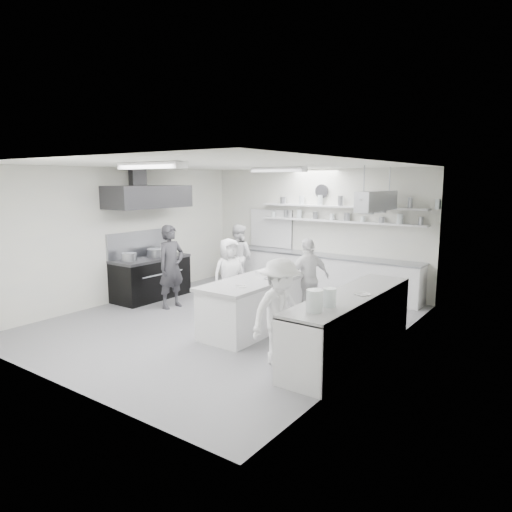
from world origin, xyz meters
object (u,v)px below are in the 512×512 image
Objects in this scene: prep_island at (257,305)px; cook_stove at (171,267)px; right_counter at (350,325)px; stove at (151,279)px; back_counter at (319,273)px; cook_back at (238,257)px.

cook_stove is (-2.32, 0.10, 0.45)m from prep_island.
cook_stove is at bearing 175.84° from right_counter.
stove is 4.03m from back_counter.
back_counter is at bearing 124.65° from right_counter.
cook_stove is 1.09× the size of cook_back.
prep_island is 1.35× the size of cook_stove.
stove is 2.24m from cook_back.
stove is 1.01× the size of cook_stove.
cook_back is (-4.18, 2.54, 0.35)m from right_counter.
back_counter is 3.66m from cook_stove.
cook_stove reaches higher than stove.
cook_back is (-1.83, -0.86, 0.36)m from back_counter.
cook_stove reaches higher than cook_back.
back_counter is 3.06× the size of cook_back.
right_counter is at bearing -6.52° from stove.
cook_back is (1.07, 1.94, 0.37)m from stove.
cook_stove is at bearing 177.04° from prep_island.
prep_island is (3.30, -0.39, -0.01)m from stove.
cook_stove is (-4.27, 0.31, 0.42)m from right_counter.
stove is 5.28m from right_counter.
cook_back is at bearing 148.75° from right_counter.
cook_back is at bearing 2.74° from cook_stove.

